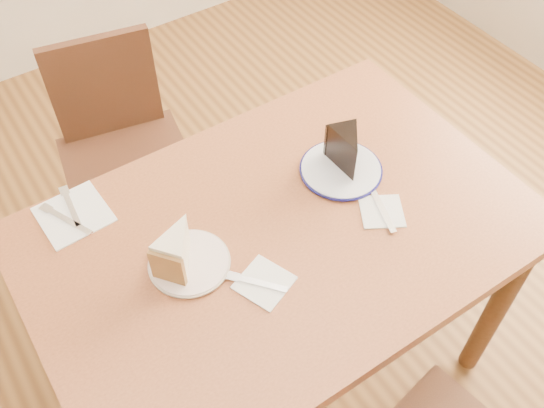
% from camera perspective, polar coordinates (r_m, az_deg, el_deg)
% --- Properties ---
extents(ground, '(4.00, 4.00, 0.00)m').
position_cam_1_polar(ground, '(2.10, 0.60, -14.91)').
color(ground, '#4C2E14').
rests_on(ground, ground).
extents(table, '(1.20, 0.80, 0.75)m').
position_cam_1_polar(table, '(1.53, 0.80, -4.53)').
color(table, '#5F2F19').
rests_on(table, ground).
extents(chair_far, '(0.48, 0.48, 0.82)m').
position_cam_1_polar(chair_far, '(2.10, -13.77, 4.83)').
color(chair_far, black).
rests_on(chair_far, ground).
extents(plate_cream, '(0.18, 0.18, 0.01)m').
position_cam_1_polar(plate_cream, '(1.40, -7.78, -5.51)').
color(plate_cream, white).
rests_on(plate_cream, table).
extents(plate_navy, '(0.21, 0.21, 0.01)m').
position_cam_1_polar(plate_navy, '(1.58, 6.50, 3.24)').
color(plate_navy, white).
rests_on(plate_navy, table).
extents(carrot_cake, '(0.13, 0.13, 0.09)m').
position_cam_1_polar(carrot_cake, '(1.37, -8.77, -4.07)').
color(carrot_cake, beige).
rests_on(carrot_cake, plate_cream).
extents(chocolate_cake, '(0.11, 0.13, 0.10)m').
position_cam_1_polar(chocolate_cake, '(1.55, 7.12, 4.76)').
color(chocolate_cake, black).
rests_on(chocolate_cake, plate_navy).
extents(napkin_cream, '(0.14, 0.14, 0.00)m').
position_cam_1_polar(napkin_cream, '(1.36, -0.74, -7.40)').
color(napkin_cream, white).
rests_on(napkin_cream, table).
extents(napkin_navy, '(0.14, 0.14, 0.00)m').
position_cam_1_polar(napkin_navy, '(1.51, 10.29, -0.70)').
color(napkin_navy, white).
rests_on(napkin_navy, table).
extents(napkin_spare, '(0.17, 0.17, 0.00)m').
position_cam_1_polar(napkin_spare, '(1.55, -18.16, -0.94)').
color(napkin_spare, white).
rests_on(napkin_spare, table).
extents(fork_cream, '(0.10, 0.12, 0.00)m').
position_cam_1_polar(fork_cream, '(1.36, -1.40, -7.40)').
color(fork_cream, silver).
rests_on(fork_cream, napkin_cream).
extents(knife_navy, '(0.07, 0.17, 0.00)m').
position_cam_1_polar(knife_navy, '(1.51, 10.18, -0.20)').
color(knife_navy, silver).
rests_on(knife_navy, napkin_navy).
extents(fork_spare, '(0.03, 0.14, 0.00)m').
position_cam_1_polar(fork_spare, '(1.57, -18.42, -0.21)').
color(fork_spare, silver).
rests_on(fork_spare, napkin_spare).
extents(knife_spare, '(0.08, 0.15, 0.00)m').
position_cam_1_polar(knife_spare, '(1.54, -18.78, -1.40)').
color(knife_spare, silver).
rests_on(knife_spare, napkin_spare).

